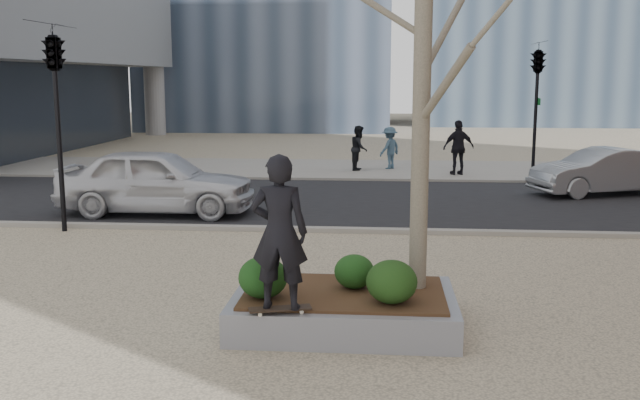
# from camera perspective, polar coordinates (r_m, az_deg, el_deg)

# --- Properties ---
(ground) EXTENTS (120.00, 120.00, 0.00)m
(ground) POSITION_cam_1_polar(r_m,az_deg,el_deg) (10.01, -3.89, -9.83)
(ground) COLOR #BEAC8C
(ground) RESTS_ON ground
(street) EXTENTS (60.00, 8.00, 0.02)m
(street) POSITION_cam_1_polar(r_m,az_deg,el_deg) (19.66, 0.53, -0.05)
(street) COLOR black
(street) RESTS_ON ground
(far_sidewalk) EXTENTS (60.00, 6.00, 0.02)m
(far_sidewalk) POSITION_cam_1_polar(r_m,az_deg,el_deg) (26.57, 1.68, 2.50)
(far_sidewalk) COLOR gray
(far_sidewalk) RESTS_ON ground
(planter) EXTENTS (3.00, 2.00, 0.45)m
(planter) POSITION_cam_1_polar(r_m,az_deg,el_deg) (9.84, 1.93, -8.78)
(planter) COLOR gray
(planter) RESTS_ON ground
(planter_mulch) EXTENTS (2.70, 1.70, 0.04)m
(planter_mulch) POSITION_cam_1_polar(r_m,az_deg,el_deg) (9.76, 1.94, -7.42)
(planter_mulch) COLOR #382314
(planter_mulch) RESTS_ON planter
(sycamore_tree) EXTENTS (2.80, 2.80, 6.60)m
(sycamore_tree) POSITION_cam_1_polar(r_m,az_deg,el_deg) (9.64, 8.24, 12.26)
(sycamore_tree) COLOR gray
(sycamore_tree) RESTS_ON planter_mulch
(shrub_left) EXTENTS (0.65, 0.65, 0.55)m
(shrub_left) POSITION_cam_1_polar(r_m,az_deg,el_deg) (9.43, -4.59, -6.18)
(shrub_left) COLOR #143C13
(shrub_left) RESTS_ON planter_mulch
(shrub_middle) EXTENTS (0.55, 0.55, 0.47)m
(shrub_middle) POSITION_cam_1_polar(r_m,az_deg,el_deg) (9.84, 2.76, -5.73)
(shrub_middle) COLOR #143711
(shrub_middle) RESTS_ON planter_mulch
(shrub_right) EXTENTS (0.66, 0.66, 0.56)m
(shrub_right) POSITION_cam_1_polar(r_m,az_deg,el_deg) (9.23, 5.75, -6.52)
(shrub_right) COLOR #153D13
(shrub_right) RESTS_ON planter_mulch
(skateboard) EXTENTS (0.80, 0.40, 0.08)m
(skateboard) POSITION_cam_1_polar(r_m,az_deg,el_deg) (8.99, -3.21, -8.83)
(skateboard) COLOR black
(skateboard) RESTS_ON planter
(skateboarder) EXTENTS (0.72, 0.49, 1.93)m
(skateboarder) POSITION_cam_1_polar(r_m,az_deg,el_deg) (8.73, -3.27, -2.58)
(skateboarder) COLOR black
(skateboarder) RESTS_ON skateboard
(police_car) EXTENTS (4.82, 1.95, 1.64)m
(police_car) POSITION_cam_1_polar(r_m,az_deg,el_deg) (18.07, -12.94, 1.50)
(police_car) COLOR silver
(police_car) RESTS_ON street
(car_silver) EXTENTS (4.29, 2.67, 1.33)m
(car_silver) POSITION_cam_1_polar(r_m,az_deg,el_deg) (22.13, 21.56, 2.13)
(car_silver) COLOR #969A9E
(car_silver) RESTS_ON street
(pedestrian_a) EXTENTS (0.70, 0.85, 1.63)m
(pedestrian_a) POSITION_cam_1_polar(r_m,az_deg,el_deg) (26.06, 3.16, 4.18)
(pedestrian_a) COLOR black
(pedestrian_a) RESTS_ON far_sidewalk
(pedestrian_b) EXTENTS (1.08, 1.14, 1.55)m
(pedestrian_b) POSITION_cam_1_polar(r_m,az_deg,el_deg) (26.54, 5.59, 4.17)
(pedestrian_b) COLOR #385265
(pedestrian_b) RESTS_ON far_sidewalk
(pedestrian_c) EXTENTS (1.20, 0.76, 1.90)m
(pedestrian_c) POSITION_cam_1_polar(r_m,az_deg,el_deg) (25.23, 11.03, 4.14)
(pedestrian_c) COLOR black
(pedestrian_c) RESTS_ON far_sidewalk
(traffic_light_near) EXTENTS (0.60, 2.48, 4.50)m
(traffic_light_near) POSITION_cam_1_polar(r_m,az_deg,el_deg) (16.50, -20.19, 5.32)
(traffic_light_near) COLOR black
(traffic_light_near) RESTS_ON ground
(traffic_light_far) EXTENTS (0.60, 2.48, 4.50)m
(traffic_light_far) POSITION_cam_1_polar(r_m,az_deg,el_deg) (24.47, 16.87, 6.74)
(traffic_light_far) COLOR black
(traffic_light_far) RESTS_ON ground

